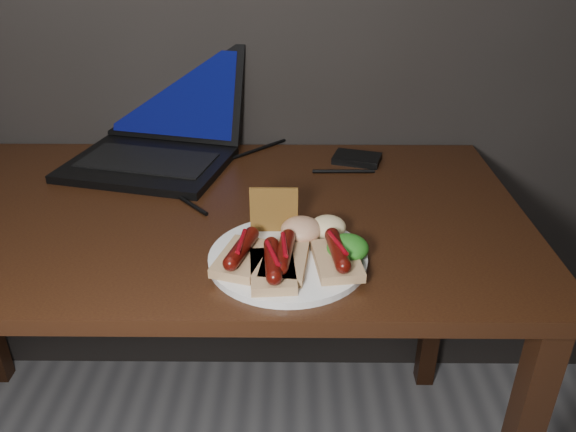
{
  "coord_description": "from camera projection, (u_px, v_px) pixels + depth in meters",
  "views": [
    {
      "loc": [
        0.24,
        0.39,
        1.27
      ],
      "look_at": [
        0.24,
        1.22,
        0.82
      ],
      "focal_mm": 35.0,
      "sensor_mm": 36.0,
      "label": 1
    }
  ],
  "objects": [
    {
      "name": "salad_greens",
      "position": [
        348.0,
        248.0,
        0.93
      ],
      "size": [
        0.07,
        0.07,
        0.04
      ],
      "primitive_type": "ellipsoid",
      "color": "#155C12",
      "rests_on": "plate"
    },
    {
      "name": "bread_sausage_right",
      "position": [
        337.0,
        256.0,
        0.91
      ],
      "size": [
        0.08,
        0.12,
        0.04
      ],
      "color": "tan",
      "rests_on": "plate"
    },
    {
      "name": "hard_drive",
      "position": [
        357.0,
        158.0,
        1.32
      ],
      "size": [
        0.12,
        0.1,
        0.02
      ],
      "primitive_type": "cube",
      "rotation": [
        0.0,
        0.0,
        -0.3
      ],
      "color": "black",
      "rests_on": "desk"
    },
    {
      "name": "bread_sausage_extra",
      "position": [
        273.0,
        266.0,
        0.88
      ],
      "size": [
        0.08,
        0.12,
        0.04
      ],
      "color": "tan",
      "rests_on": "plate"
    },
    {
      "name": "crispbread",
      "position": [
        274.0,
        210.0,
        0.99
      ],
      "size": [
        0.09,
        0.01,
        0.08
      ],
      "primitive_type": "cube",
      "color": "olive",
      "rests_on": "plate"
    },
    {
      "name": "desk",
      "position": [
        174.0,
        246.0,
        1.16
      ],
      "size": [
        1.4,
        0.7,
        0.75
      ],
      "color": "#331D0C",
      "rests_on": "ground"
    },
    {
      "name": "plate",
      "position": [
        288.0,
        258.0,
        0.94
      ],
      "size": [
        0.31,
        0.31,
        0.01
      ],
      "primitive_type": "cylinder",
      "rotation": [
        0.0,
        0.0,
        0.19
      ],
      "color": "silver",
      "rests_on": "desk"
    },
    {
      "name": "laptop",
      "position": [
        158.0,
        137.0,
        1.32
      ],
      "size": [
        0.42,
        0.43,
        0.25
      ],
      "color": "black",
      "rests_on": "desk"
    },
    {
      "name": "salsa_mound",
      "position": [
        301.0,
        229.0,
        0.98
      ],
      "size": [
        0.07,
        0.07,
        0.04
      ],
      "primitive_type": "ellipsoid",
      "color": "maroon",
      "rests_on": "plate"
    },
    {
      "name": "coleslaw_mound",
      "position": [
        328.0,
        227.0,
        0.99
      ],
      "size": [
        0.06,
        0.06,
        0.04
      ],
      "primitive_type": "ellipsoid",
      "color": "silver",
      "rests_on": "plate"
    },
    {
      "name": "bread_sausage_left",
      "position": [
        242.0,
        254.0,
        0.91
      ],
      "size": [
        0.1,
        0.13,
        0.04
      ],
      "color": "tan",
      "rests_on": "plate"
    },
    {
      "name": "bread_sausage_center",
      "position": [
        284.0,
        257.0,
        0.9
      ],
      "size": [
        0.08,
        0.12,
        0.04
      ],
      "color": "tan",
      "rests_on": "plate"
    },
    {
      "name": "desk_cables",
      "position": [
        180.0,
        175.0,
        1.25
      ],
      "size": [
        0.91,
        0.41,
        0.01
      ],
      "color": "black",
      "rests_on": "desk"
    }
  ]
}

